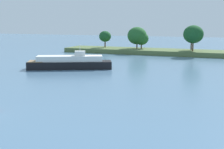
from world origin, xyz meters
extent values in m
cube|color=#566B3D|center=(4.99, 77.81, 0.77)|extent=(69.14, 12.00, 1.54)
cylinder|color=#513823|center=(-16.69, 79.19, 2.66)|extent=(0.44, 0.44, 2.25)
ellipsoid|color=#194C23|center=(-16.69, 79.19, 5.54)|extent=(4.38, 4.38, 3.94)
cylinder|color=#513823|center=(-4.41, 78.86, 2.43)|extent=(0.44, 0.44, 1.78)
ellipsoid|color=#235B28|center=(-4.41, 78.86, 6.01)|extent=(6.73, 6.73, 6.05)
cylinder|color=#513823|center=(-2.88, 79.10, 2.29)|extent=(0.44, 0.44, 1.51)
ellipsoid|color=#235B28|center=(-2.88, 79.10, 5.03)|extent=(4.97, 4.97, 4.47)
cylinder|color=#513823|center=(14.22, 79.05, 2.84)|extent=(0.44, 0.44, 2.61)
ellipsoid|color=#194C23|center=(14.22, 79.05, 5.78)|extent=(4.08, 4.08, 3.67)
cylinder|color=#513823|center=(15.23, 75.15, 2.97)|extent=(0.44, 0.44, 2.88)
ellipsoid|color=#194C23|center=(15.23, 75.15, 6.94)|extent=(6.32, 6.32, 5.69)
cube|color=black|center=(-8.05, 37.30, 0.88)|extent=(19.38, 12.41, 1.77)
cube|color=white|center=(-8.05, 37.30, 2.42)|extent=(15.25, 9.96, 1.30)
cube|color=white|center=(-5.87, 38.35, 3.62)|extent=(3.03, 2.84, 1.10)
cube|color=#937551|center=(-15.03, 33.93, 1.85)|extent=(4.87, 5.10, 0.16)
cylinder|color=silver|center=(-5.87, 38.35, 4.87)|extent=(0.10, 0.10, 1.40)
camera|label=1|loc=(27.74, -26.43, 11.02)|focal=50.09mm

